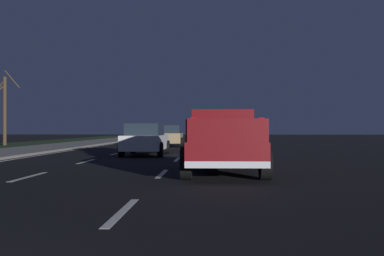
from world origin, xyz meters
name	(u,v)px	position (x,y,z in m)	size (l,w,h in m)	color
ground	(162,148)	(27.00, 0.00, 0.00)	(144.00, 144.00, 0.00)	black
sidewalk_shoulder	(51,147)	(27.00, 7.45, 0.06)	(108.00, 4.00, 0.12)	gray
lane_markings	(126,146)	(30.41, 3.07, 0.00)	(108.04, 7.04, 0.01)	silver
pickup_truck	(223,141)	(11.13, -3.50, 0.91)	(5.44, 2.31, 1.87)	maroon
sedan_white	(146,139)	(19.44, 0.02, 0.78)	(4.42, 2.05, 1.54)	silver
sedan_tan	(169,136)	(30.32, -0.18, 0.78)	(4.43, 2.07, 1.54)	#9E845B
bare_tree_far	(5,109)	(32.05, 12.92, 2.87)	(0.90, 1.87, 5.90)	#423323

